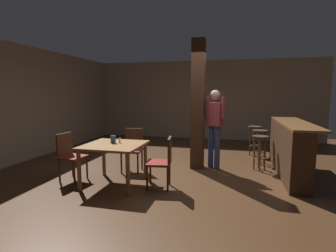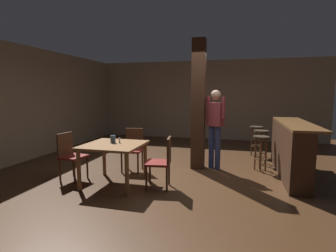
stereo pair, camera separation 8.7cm
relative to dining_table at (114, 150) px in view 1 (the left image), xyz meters
The scene contains 15 objects.
ground_plane 1.49m from the dining_table, 34.09° to the left, with size 10.80×10.80×0.00m, color #422816.
wall_back 5.43m from the dining_table, 77.99° to the left, with size 8.00×0.10×2.80m, color gray.
wall_left 3.08m from the dining_table, 165.28° to the left, with size 0.10×9.00×2.80m, color gray.
pillar 2.09m from the dining_table, 47.37° to the left, with size 0.28×0.28×2.80m, color #382114.
dining_table is the anchor object (origin of this frame).
chair_east 0.92m from the dining_table, ahead, with size 0.48×0.48×0.89m.
chair_north 0.90m from the dining_table, 89.66° to the left, with size 0.46×0.46×0.89m.
chair_west 0.94m from the dining_table, behind, with size 0.48×0.48×0.89m.
napkin_cup 0.21m from the dining_table, 122.16° to the left, with size 0.09×0.09×0.14m, color #33475B.
salt_shaker 0.21m from the dining_table, 64.48° to the left, with size 0.03×0.03×0.10m, color silver.
standing_person 2.27m from the dining_table, 41.10° to the left, with size 0.45×0.33×1.72m.
bar_counter 3.46m from the dining_table, 23.38° to the left, with size 0.56×2.40×1.08m.
bar_stool_near 3.09m from the dining_table, 30.84° to the left, with size 0.34×0.34×0.74m.
bar_stool_mid 3.47m from the dining_table, 38.82° to the left, with size 0.35×0.35×0.79m.
bar_stool_far 3.98m from the dining_table, 48.28° to the left, with size 0.34×0.34×0.78m.
Camera 1 is at (0.93, -5.02, 1.66)m, focal length 28.00 mm.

